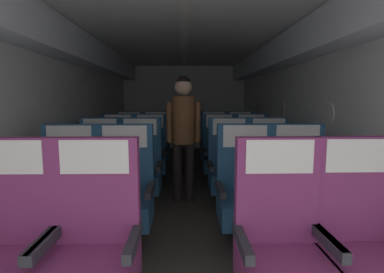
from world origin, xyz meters
TOP-DOWN VIEW (x-y plane):
  - ground at (0.00, 3.81)m, footprint 3.42×8.02m
  - fuselage_shell at (0.00, 4.07)m, footprint 3.30×7.67m
  - seat_a_left_window at (-1.03, 1.49)m, footprint 0.53×0.47m
  - seat_a_left_aisle at (-0.54, 1.49)m, footprint 0.53×0.47m
  - seat_a_right_aisle at (1.03, 1.48)m, footprint 0.53×0.47m
  - seat_a_right_window at (0.55, 1.47)m, footprint 0.53×0.47m
  - seat_b_left_window at (-1.05, 2.43)m, footprint 0.53×0.47m
  - seat_b_left_aisle at (-0.55, 2.43)m, footprint 0.53×0.47m
  - seat_b_right_aisle at (1.03, 2.43)m, footprint 0.53×0.47m
  - seat_b_right_window at (0.54, 2.43)m, footprint 0.53×0.47m
  - seat_c_left_window at (-1.03, 3.37)m, footprint 0.53×0.47m
  - seat_c_left_aisle at (-0.55, 3.36)m, footprint 0.53×0.47m
  - seat_c_right_aisle at (1.03, 3.35)m, footprint 0.53×0.47m
  - seat_c_right_window at (0.54, 3.36)m, footprint 0.53×0.47m
  - seat_d_left_window at (-1.03, 4.31)m, footprint 0.53×0.47m
  - seat_d_left_aisle at (-0.53, 4.32)m, footprint 0.53×0.47m
  - seat_d_right_aisle at (1.03, 4.31)m, footprint 0.53×0.47m
  - seat_d_right_window at (0.53, 4.31)m, footprint 0.53×0.47m
  - seat_e_left_window at (-1.03, 5.26)m, footprint 0.53×0.47m
  - seat_e_left_aisle at (-0.54, 5.27)m, footprint 0.53×0.47m
  - seat_e_right_aisle at (1.04, 5.26)m, footprint 0.53×0.47m
  - seat_e_right_window at (0.54, 5.26)m, footprint 0.53×0.47m
  - flight_attendant at (-0.02, 3.54)m, footprint 0.43×0.28m

SIDE VIEW (x-z plane):
  - ground at x=0.00m, z-range -0.02..0.00m
  - seat_a_left_window at x=-1.03m, z-range -0.09..0.99m
  - seat_a_left_aisle at x=-0.54m, z-range -0.09..0.99m
  - seat_a_right_aisle at x=1.03m, z-range -0.09..0.99m
  - seat_a_right_window at x=0.55m, z-range -0.09..0.99m
  - seat_b_left_window at x=-1.05m, z-range -0.09..0.99m
  - seat_b_left_aisle at x=-0.55m, z-range -0.09..0.99m
  - seat_b_right_aisle at x=1.03m, z-range -0.09..0.99m
  - seat_b_right_window at x=0.54m, z-range -0.09..0.99m
  - seat_c_left_window at x=-1.03m, z-range -0.09..0.99m
  - seat_c_left_aisle at x=-0.55m, z-range -0.09..0.99m
  - seat_c_right_aisle at x=1.03m, z-range -0.09..0.99m
  - seat_c_right_window at x=0.54m, z-range -0.09..0.99m
  - seat_d_left_window at x=-1.03m, z-range -0.09..0.99m
  - seat_d_left_aisle at x=-0.53m, z-range -0.09..0.99m
  - seat_d_right_aisle at x=1.03m, z-range -0.09..0.99m
  - seat_d_right_window at x=0.53m, z-range -0.09..0.99m
  - seat_e_left_window at x=-1.03m, z-range -0.09..0.99m
  - seat_e_left_aisle at x=-0.54m, z-range -0.09..0.99m
  - seat_e_right_aisle at x=1.04m, z-range -0.09..0.99m
  - seat_e_right_window at x=0.54m, z-range -0.09..0.99m
  - flight_attendant at x=-0.02m, z-range 0.18..1.77m
  - fuselage_shell at x=0.00m, z-range 0.48..2.70m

